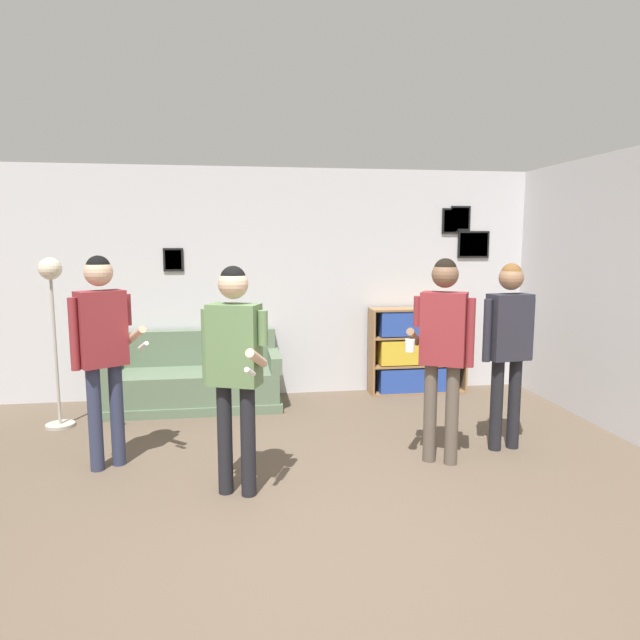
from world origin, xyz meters
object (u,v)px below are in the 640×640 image
(person_player_foreground_left, at_px, (102,339))
(bottle_on_floor, at_px, (115,417))
(person_spectator_near_bookshelf, at_px, (508,337))
(bookshelf, at_px, (418,351))
(person_player_foreground_center, at_px, (235,357))
(drinking_cup, at_px, (429,304))
(couch, at_px, (195,382))
(person_watcher_holding_cup, at_px, (443,339))
(floor_lamp, at_px, (52,303))

(person_player_foreground_left, distance_m, bottle_on_floor, 1.41)
(person_player_foreground_left, relative_size, person_spectator_near_bookshelf, 1.05)
(bookshelf, height_order, bottle_on_floor, bookshelf)
(bookshelf, relative_size, person_player_foreground_center, 0.70)
(drinking_cup, bearing_deg, couch, -175.85)
(bookshelf, distance_m, person_player_foreground_left, 3.81)
(person_player_foreground_center, xyz_separation_m, person_spectator_near_bookshelf, (2.38, 0.58, -0.02))
(couch, height_order, person_spectator_near_bookshelf, person_spectator_near_bookshelf)
(person_watcher_holding_cup, bearing_deg, bottle_on_floor, 155.24)
(floor_lamp, bearing_deg, person_player_foreground_left, -58.70)
(floor_lamp, height_order, bottle_on_floor, floor_lamp)
(person_spectator_near_bookshelf, bearing_deg, drinking_cup, 91.06)
(couch, distance_m, person_spectator_near_bookshelf, 3.42)
(person_player_foreground_center, bearing_deg, couch, 100.83)
(bottle_on_floor, bearing_deg, person_watcher_holding_cup, -24.76)
(bottle_on_floor, bearing_deg, bookshelf, 14.28)
(person_player_foreground_center, height_order, person_watcher_holding_cup, person_watcher_holding_cup)
(bookshelf, distance_m, bottle_on_floor, 3.53)
(bookshelf, relative_size, person_player_foreground_left, 0.68)
(floor_lamp, distance_m, person_player_foreground_left, 1.37)
(person_player_foreground_center, bearing_deg, person_watcher_holding_cup, 11.81)
(person_spectator_near_bookshelf, bearing_deg, person_watcher_holding_cup, -161.99)
(person_player_foreground_left, relative_size, drinking_cup, 16.66)
(floor_lamp, bearing_deg, person_spectator_near_bookshelf, -16.80)
(person_player_foreground_center, distance_m, drinking_cup, 3.46)
(person_watcher_holding_cup, bearing_deg, floor_lamp, 156.89)
(couch, height_order, person_player_foreground_center, person_player_foreground_center)
(floor_lamp, bearing_deg, couch, 21.88)
(couch, relative_size, drinking_cup, 18.23)
(person_player_foreground_center, xyz_separation_m, drinking_cup, (2.34, 2.55, 0.06))
(bookshelf, bearing_deg, person_watcher_holding_cup, -103.36)
(person_player_foreground_center, relative_size, person_spectator_near_bookshelf, 1.01)
(person_player_foreground_center, bearing_deg, bookshelf, 49.02)
(person_spectator_near_bookshelf, relative_size, drinking_cup, 15.92)
(person_player_foreground_left, xyz_separation_m, person_player_foreground_center, (1.05, -0.66, -0.04))
(floor_lamp, distance_m, person_watcher_holding_cup, 3.75)
(couch, bearing_deg, bookshelf, 4.34)
(person_player_foreground_left, height_order, drinking_cup, person_player_foreground_left)
(floor_lamp, distance_m, drinking_cup, 4.16)
(person_watcher_holding_cup, xyz_separation_m, person_spectator_near_bookshelf, (0.69, 0.22, -0.04))
(couch, xyz_separation_m, floor_lamp, (-1.30, -0.52, 0.97))
(person_spectator_near_bookshelf, height_order, bottle_on_floor, person_spectator_near_bookshelf)
(person_spectator_near_bookshelf, xyz_separation_m, drinking_cup, (-0.04, 1.97, 0.08))
(bookshelf, bearing_deg, bottle_on_floor, -165.72)
(person_player_foreground_left, height_order, bottle_on_floor, person_player_foreground_left)
(person_spectator_near_bookshelf, bearing_deg, person_player_foreground_center, -166.36)
(couch, relative_size, person_player_foreground_center, 1.13)
(bottle_on_floor, bearing_deg, couch, 41.92)
(person_watcher_holding_cup, bearing_deg, person_spectator_near_bookshelf, 18.01)
(floor_lamp, distance_m, person_player_foreground_center, 2.54)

